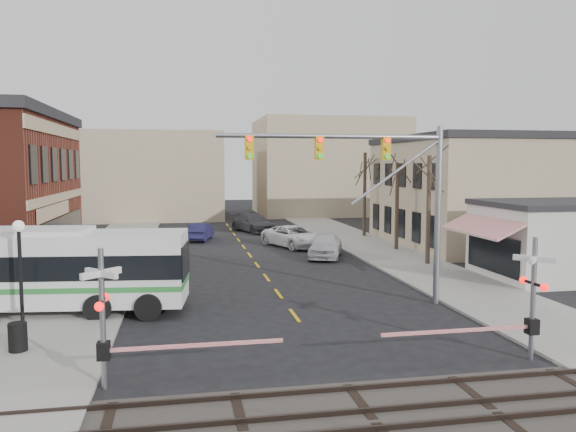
% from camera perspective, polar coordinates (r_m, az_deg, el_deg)
% --- Properties ---
extents(ground, '(160.00, 160.00, 0.00)m').
position_cam_1_polar(ground, '(21.94, 1.70, -11.43)').
color(ground, black).
rests_on(ground, ground).
extents(sidewalk_west, '(5.00, 60.00, 0.12)m').
position_cam_1_polar(sidewalk_west, '(41.31, -17.49, -3.68)').
color(sidewalk_west, gray).
rests_on(sidewalk_west, ground).
extents(sidewalk_east, '(5.00, 60.00, 0.12)m').
position_cam_1_polar(sidewalk_east, '(43.33, 8.35, -3.09)').
color(sidewalk_east, gray).
rests_on(sidewalk_east, ground).
extents(ballast_strip, '(160.00, 5.00, 0.06)m').
position_cam_1_polar(ballast_strip, '(14.71, 8.80, -20.03)').
color(ballast_strip, '#332D28').
rests_on(ballast_strip, ground).
extents(rail_tracks, '(160.00, 3.91, 0.14)m').
position_cam_1_polar(rail_tracks, '(14.67, 8.81, -19.71)').
color(rail_tracks, '#2D231E').
rests_on(rail_tracks, ground).
extents(tan_building, '(20.30, 15.30, 8.50)m').
position_cam_1_polar(tan_building, '(48.46, 22.55, 2.44)').
color(tan_building, tan).
rests_on(tan_building, ground).
extents(awning_shop, '(9.74, 6.20, 4.30)m').
position_cam_1_polar(awning_shop, '(34.55, 25.83, -2.15)').
color(awning_shop, beige).
rests_on(awning_shop, ground).
extents(tree_east_a, '(0.28, 0.28, 6.75)m').
position_cam_1_polar(tree_east_a, '(35.93, 14.09, 0.62)').
color(tree_east_a, '#382B21').
rests_on(tree_east_a, sidewalk_east).
extents(tree_east_b, '(0.28, 0.28, 6.30)m').
position_cam_1_polar(tree_east_b, '(41.56, 11.00, 0.97)').
color(tree_east_b, '#382B21').
rests_on(tree_east_b, sidewalk_east).
extents(tree_east_c, '(0.28, 0.28, 7.20)m').
position_cam_1_polar(tree_east_c, '(49.11, 7.79, 2.19)').
color(tree_east_c, '#382B21').
rests_on(tree_east_c, sidewalk_east).
extents(transit_bus, '(13.62, 4.40, 3.45)m').
position_cam_1_polar(transit_bus, '(26.10, -25.20, -4.88)').
color(transit_bus, silver).
rests_on(transit_bus, ground).
extents(traffic_signal_mast, '(10.01, 0.30, 8.00)m').
position_cam_1_polar(traffic_signal_mast, '(24.90, 9.34, 3.90)').
color(traffic_signal_mast, gray).
rests_on(traffic_signal_mast, ground).
extents(rr_crossing_west, '(5.60, 1.36, 4.00)m').
position_cam_1_polar(rr_crossing_west, '(16.66, -16.84, -10.04)').
color(rr_crossing_west, gray).
rests_on(rr_crossing_west, ground).
extents(rr_crossing_east, '(5.60, 1.36, 4.00)m').
position_cam_1_polar(rr_crossing_east, '(19.58, 22.58, -7.93)').
color(rr_crossing_east, gray).
rests_on(rr_crossing_east, ground).
extents(street_lamp, '(0.44, 0.44, 4.08)m').
position_cam_1_polar(street_lamp, '(23.64, -25.61, -3.15)').
color(street_lamp, black).
rests_on(street_lamp, sidewalk_west).
extents(trash_bin, '(0.60, 0.60, 0.95)m').
position_cam_1_polar(trash_bin, '(21.04, -25.76, -11.01)').
color(trash_bin, black).
rests_on(trash_bin, sidewalk_west).
extents(car_a, '(3.63, 5.40, 1.71)m').
position_cam_1_polar(car_a, '(38.15, 3.83, -2.97)').
color(car_a, '#B1B1B6').
rests_on(car_a, ground).
extents(car_b, '(2.52, 4.63, 1.45)m').
position_cam_1_polar(car_b, '(47.31, -8.91, -1.58)').
color(car_b, '#19173B').
rests_on(car_b, ground).
extents(car_c, '(4.74, 6.40, 1.62)m').
position_cam_1_polar(car_c, '(42.92, 0.55, -2.10)').
color(car_c, silver).
rests_on(car_c, ground).
extents(car_d, '(4.34, 6.21, 1.67)m').
position_cam_1_polar(car_d, '(52.84, -3.55, -0.70)').
color(car_d, '#46454B').
rests_on(car_d, ground).
extents(pedestrian_near, '(0.64, 0.79, 1.86)m').
position_cam_1_polar(pedestrian_near, '(25.58, -20.07, -6.91)').
color(pedestrian_near, brown).
rests_on(pedestrian_near, sidewalk_west).
extents(pedestrian_far, '(0.92, 0.89, 1.50)m').
position_cam_1_polar(pedestrian_far, '(29.06, -24.50, -6.00)').
color(pedestrian_far, '#373A61').
rests_on(pedestrian_far, sidewalk_west).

